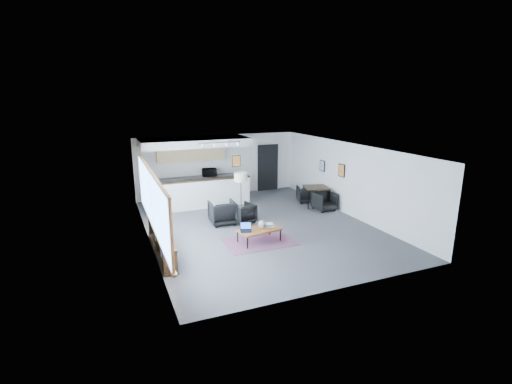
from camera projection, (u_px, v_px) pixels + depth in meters
name	position (u px, v px, depth m)	size (l,w,h in m)	color
room	(259.00, 188.00, 11.97)	(7.02, 9.02, 2.62)	#4B4B4E
window	(152.00, 202.00, 9.84)	(0.10, 5.95, 1.66)	#8CBFFF
console	(162.00, 243.00, 10.05)	(0.35, 3.00, 0.80)	black
kitchenette	(195.00, 169.00, 14.82)	(4.20, 1.96, 2.60)	white
doorway	(267.00, 167.00, 16.83)	(1.10, 0.12, 2.15)	black
track_light	(220.00, 143.00, 13.41)	(1.60, 0.07, 0.15)	silver
wall_art_lower	(342.00, 170.00, 13.55)	(0.03, 0.38, 0.48)	black
wall_art_upper	(322.00, 166.00, 14.72)	(0.03, 0.34, 0.44)	black
kilim_rug	(259.00, 242.00, 10.97)	(2.02, 1.39, 0.01)	#62344C
coffee_table	(259.00, 230.00, 10.88)	(1.32, 0.85, 0.40)	brown
laptop	(246.00, 228.00, 10.74)	(0.39, 0.35, 0.23)	black
ceramic_pot	(262.00, 225.00, 10.89)	(0.24, 0.24, 0.24)	gray
book_stack	(269.00, 225.00, 11.08)	(0.38, 0.34, 0.10)	silver
coaster	(263.00, 231.00, 10.70)	(0.12, 0.12, 0.01)	#E5590C
armchair_left	(223.00, 212.00, 12.43)	(0.83, 0.78, 0.86)	black
armchair_right	(243.00, 212.00, 12.54)	(0.71, 0.66, 0.73)	black
floor_lamp	(241.00, 179.00, 12.85)	(0.58, 0.58, 1.62)	black
dining_table	(316.00, 189.00, 14.41)	(1.12, 1.12, 0.77)	black
dining_chair_near	(324.00, 202.00, 13.95)	(0.63, 0.59, 0.65)	black
dining_chair_far	(307.00, 195.00, 15.02)	(0.61, 0.57, 0.63)	black
microwave	(209.00, 171.00, 15.54)	(0.58, 0.32, 0.39)	black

